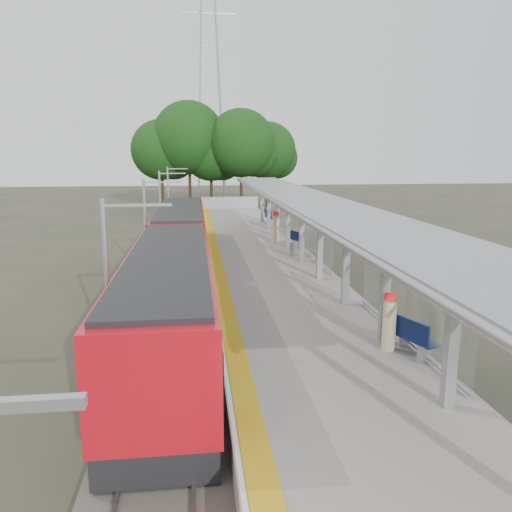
{
  "coord_description": "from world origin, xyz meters",
  "views": [
    {
      "loc": [
        -3.61,
        -7.9,
        6.68
      ],
      "look_at": [
        -1.04,
        13.22,
        2.3
      ],
      "focal_mm": 35.0,
      "sensor_mm": 36.0,
      "label": 1
    }
  ],
  "objects_px": {
    "train": "(177,257)",
    "bench_far": "(270,217)",
    "bench_near": "(411,335)",
    "info_pillar_far": "(276,229)",
    "info_pillar_near": "(389,325)",
    "litter_bin": "(293,249)",
    "bench_mid": "(295,238)"
  },
  "relations": [
    {
      "from": "train",
      "to": "bench_near",
      "type": "height_order",
      "value": "train"
    },
    {
      "from": "info_pillar_far",
      "to": "litter_bin",
      "type": "bearing_deg",
      "value": -74.16
    },
    {
      "from": "litter_bin",
      "to": "bench_mid",
      "type": "bearing_deg",
      "value": 76.56
    },
    {
      "from": "train",
      "to": "info_pillar_near",
      "type": "height_order",
      "value": "train"
    },
    {
      "from": "train",
      "to": "info_pillar_far",
      "type": "bearing_deg",
      "value": 57.24
    },
    {
      "from": "info_pillar_far",
      "to": "bench_far",
      "type": "bearing_deg",
      "value": 97.62
    },
    {
      "from": "info_pillar_near",
      "to": "bench_near",
      "type": "bearing_deg",
      "value": -35.74
    },
    {
      "from": "info_pillar_near",
      "to": "litter_bin",
      "type": "distance_m",
      "value": 13.91
    },
    {
      "from": "bench_mid",
      "to": "info_pillar_far",
      "type": "distance_m",
      "value": 2.03
    },
    {
      "from": "bench_near",
      "to": "info_pillar_near",
      "type": "xyz_separation_m",
      "value": [
        -0.53,
        0.37,
        0.2
      ]
    },
    {
      "from": "train",
      "to": "bench_near",
      "type": "bearing_deg",
      "value": -54.06
    },
    {
      "from": "train",
      "to": "info_pillar_far",
      "type": "distance_m",
      "value": 11.25
    },
    {
      "from": "bench_far",
      "to": "info_pillar_near",
      "type": "bearing_deg",
      "value": -101.79
    },
    {
      "from": "info_pillar_near",
      "to": "litter_bin",
      "type": "relative_size",
      "value": 2.21
    },
    {
      "from": "bench_far",
      "to": "info_pillar_near",
      "type": "height_order",
      "value": "info_pillar_near"
    },
    {
      "from": "info_pillar_far",
      "to": "litter_bin",
      "type": "height_order",
      "value": "info_pillar_far"
    },
    {
      "from": "bench_near",
      "to": "bench_far",
      "type": "height_order",
      "value": "bench_far"
    },
    {
      "from": "info_pillar_near",
      "to": "train",
      "type": "bearing_deg",
      "value": 124.27
    },
    {
      "from": "litter_bin",
      "to": "info_pillar_near",
      "type": "bearing_deg",
      "value": -89.51
    },
    {
      "from": "bench_far",
      "to": "info_pillar_near",
      "type": "distance_m",
      "value": 27.18
    },
    {
      "from": "info_pillar_near",
      "to": "info_pillar_far",
      "type": "height_order",
      "value": "info_pillar_far"
    },
    {
      "from": "bench_near",
      "to": "info_pillar_far",
      "type": "height_order",
      "value": "info_pillar_far"
    },
    {
      "from": "info_pillar_far",
      "to": "info_pillar_near",
      "type": "bearing_deg",
      "value": -75.71
    },
    {
      "from": "bench_near",
      "to": "info_pillar_near",
      "type": "height_order",
      "value": "info_pillar_near"
    },
    {
      "from": "bench_mid",
      "to": "info_pillar_far",
      "type": "height_order",
      "value": "info_pillar_far"
    },
    {
      "from": "bench_far",
      "to": "litter_bin",
      "type": "height_order",
      "value": "bench_far"
    },
    {
      "from": "train",
      "to": "bench_far",
      "type": "bearing_deg",
      "value": 68.91
    },
    {
      "from": "train",
      "to": "bench_far",
      "type": "xyz_separation_m",
      "value": [
        6.93,
        17.96,
        -0.46
      ]
    },
    {
      "from": "train",
      "to": "bench_mid",
      "type": "height_order",
      "value": "train"
    },
    {
      "from": "bench_near",
      "to": "bench_far",
      "type": "bearing_deg",
      "value": 69.27
    },
    {
      "from": "bench_near",
      "to": "info_pillar_far",
      "type": "distance_m",
      "value": 19.07
    },
    {
      "from": "litter_bin",
      "to": "bench_near",
      "type": "bearing_deg",
      "value": -87.4
    }
  ]
}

